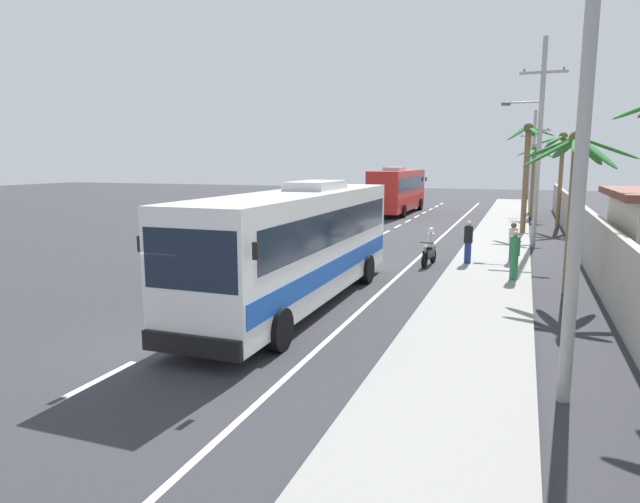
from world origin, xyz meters
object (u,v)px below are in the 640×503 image
pedestrian_near_kerb (514,254)px  utility_pole_far (533,160)px  motorcycle_beside_bus (429,250)px  coach_bus_far_lane (398,189)px  pedestrian_midwalk (513,241)px  palm_farthest (575,176)px  palm_second (527,159)px  palm_third (562,156)px  pedestrian_far_walk (468,241)px  palm_fourth (534,168)px  coach_bus_foreground (299,242)px  utility_pole_nearest (583,131)px  utility_pole_distant (529,162)px  utility_pole_mid (538,139)px

pedestrian_near_kerb → utility_pole_far: utility_pole_far is taller
motorcycle_beside_bus → utility_pole_far: (4.21, 26.44, 3.79)m
coach_bus_far_lane → motorcycle_beside_bus: coach_bus_far_lane is taller
pedestrian_midwalk → utility_pole_far: bearing=153.1°
motorcycle_beside_bus → palm_farthest: 7.12m
palm_second → palm_farthest: (1.47, -15.53, -0.59)m
motorcycle_beside_bus → pedestrian_midwalk: (3.33, 1.36, 0.37)m
pedestrian_midwalk → palm_third: 15.48m
pedestrian_far_walk → palm_fourth: size_ratio=0.32×
coach_bus_foreground → palm_farthest: bearing=28.2°
pedestrian_near_kerb → pedestrian_midwalk: (-0.13, 3.84, -0.05)m
pedestrian_midwalk → palm_second: size_ratio=0.26×
utility_pole_nearest → coach_bus_far_lane: bearing=107.1°
pedestrian_midwalk → utility_pole_nearest: size_ratio=0.18×
motorcycle_beside_bus → pedestrian_near_kerb: bearing=-35.7°
pedestrian_far_walk → palm_fourth: bearing=44.3°
pedestrian_midwalk → palm_second: palm_second is taller
pedestrian_midwalk → utility_pole_distant: utility_pole_distant is taller
motorcycle_beside_bus → palm_fourth: 23.01m
palm_second → palm_third: size_ratio=1.06×
coach_bus_far_lane → pedestrian_far_walk: 23.75m
utility_pole_nearest → palm_second: size_ratio=1.44×
utility_pole_distant → palm_farthest: 49.69m
pedestrian_far_walk → utility_pole_mid: 8.32m
coach_bus_far_lane → palm_second: bearing=-46.9°
utility_pole_nearest → utility_pole_distant: 58.83m
coach_bus_far_lane → palm_farthest: (11.52, -26.28, 1.91)m
palm_fourth → coach_bus_foreground: bearing=-103.1°
palm_fourth → palm_farthest: size_ratio=1.03×
palm_fourth → palm_farthest: palm_fourth is taller
coach_bus_far_lane → utility_pole_mid: utility_pole_mid is taller
utility_pole_far → utility_pole_distant: utility_pole_far is taller
pedestrian_near_kerb → palm_second: size_ratio=0.27×
utility_pole_far → palm_second: bearing=-92.0°
utility_pole_nearest → utility_pole_distant: utility_pole_nearest is taller
palm_farthest → utility_pole_mid: bearing=95.4°
coach_bus_far_lane → pedestrian_far_walk: size_ratio=6.21×
motorcycle_beside_bus → palm_farthest: bearing=-35.0°
utility_pole_far → palm_second: 14.55m
utility_pole_distant → palm_fourth: utility_pole_distant is taller
utility_pole_far → palm_fourth: bearing=-88.9°
coach_bus_far_lane → pedestrian_far_walk: bearing=-70.5°
pedestrian_near_kerb → utility_pole_far: (0.75, 28.93, 3.38)m
pedestrian_far_walk → palm_farthest: (3.61, -3.91, 2.85)m
motorcycle_beside_bus → palm_third: bearing=70.2°
coach_bus_foreground → palm_fourth: 31.13m
utility_pole_far → palm_third: 10.40m
palm_farthest → pedestrian_midwalk: bearing=110.4°
coach_bus_foreground → palm_second: palm_second is taller
coach_bus_foreground → pedestrian_midwalk: bearing=56.6°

